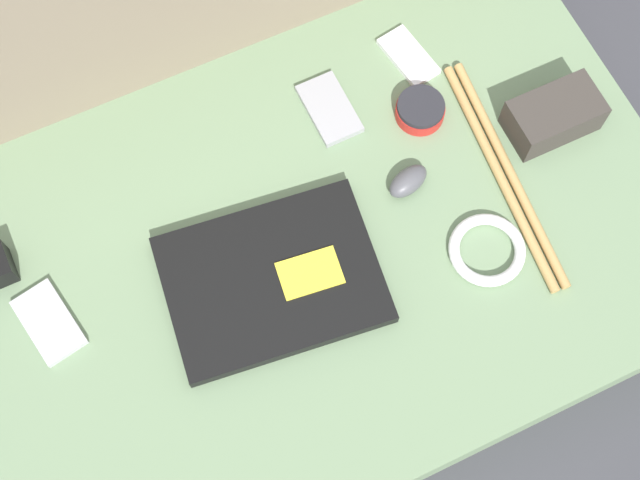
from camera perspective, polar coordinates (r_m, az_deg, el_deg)
ground_plane at (r=1.46m, az=0.00°, el=-2.15°), size 8.00×8.00×0.00m
couch_seat at (r=1.40m, az=0.00°, el=-1.27°), size 1.10×0.73×0.14m
laptop at (r=1.30m, az=-3.05°, el=-2.55°), size 0.34×0.27×0.03m
computer_mouse at (r=1.36m, az=5.66°, el=3.77°), size 0.08×0.06×0.03m
speaker_puck at (r=1.42m, az=6.43°, el=8.27°), size 0.08×0.08×0.03m
phone_silver at (r=1.35m, az=-16.96°, el=-5.08°), size 0.08×0.13×0.01m
phone_black at (r=1.48m, az=5.68°, el=11.61°), size 0.07×0.11×0.01m
phone_small at (r=1.42m, az=0.60°, el=8.39°), size 0.07×0.12×0.01m
camera_pouch at (r=1.43m, az=14.72°, el=7.71°), size 0.14×0.08×0.06m
cable_coil at (r=1.34m, az=10.64°, el=-0.63°), size 0.12×0.12×0.02m
drumstick_pair at (r=1.40m, az=11.73°, el=4.21°), size 0.07×0.40×0.01m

